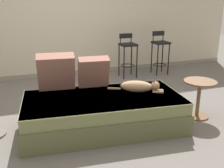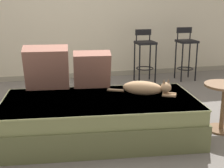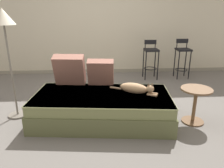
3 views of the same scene
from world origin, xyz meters
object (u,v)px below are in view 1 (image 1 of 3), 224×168
(couch, at_px, (103,112))
(bar_stool_by_doorway, at_px, (160,49))
(bar_stool_near_window, at_px, (128,51))
(throw_pillow_middle, at_px, (94,72))
(side_table, at_px, (199,94))
(cat, at_px, (139,86))
(throw_pillow_corner, at_px, (56,72))

(couch, xyz_separation_m, bar_stool_by_doorway, (1.94, 2.05, 0.34))
(bar_stool_near_window, bearing_deg, throw_pillow_middle, -125.81)
(bar_stool_near_window, bearing_deg, couch, -119.96)
(bar_stool_near_window, distance_m, side_table, 2.20)
(bar_stool_near_window, xyz_separation_m, side_table, (0.15, -2.18, -0.21))
(cat, bearing_deg, throw_pillow_corner, 156.72)
(throw_pillow_corner, bearing_deg, cat, -23.28)
(couch, bearing_deg, throw_pillow_corner, 138.60)
(throw_pillow_corner, height_order, bar_stool_by_doorway, throw_pillow_corner)
(throw_pillow_corner, relative_size, bar_stool_near_window, 0.56)
(throw_pillow_corner, relative_size, bar_stool_by_doorway, 0.55)
(throw_pillow_corner, relative_size, throw_pillow_middle, 1.16)
(side_table, bearing_deg, couch, 174.39)
(throw_pillow_middle, bearing_deg, cat, -37.09)
(couch, xyz_separation_m, side_table, (1.34, -0.13, 0.13))
(bar_stool_by_doorway, bearing_deg, side_table, -105.58)
(couch, xyz_separation_m, cat, (0.49, 0.02, 0.28))
(throw_pillow_middle, bearing_deg, bar_stool_near_window, 54.19)
(bar_stool_by_doorway, relative_size, side_table, 1.75)
(couch, height_order, bar_stool_near_window, bar_stool_near_window)
(throw_pillow_corner, distance_m, side_table, 1.96)
(couch, xyz_separation_m, throw_pillow_corner, (-0.50, 0.45, 0.46))
(cat, xyz_separation_m, side_table, (0.84, -0.15, -0.15))
(throw_pillow_corner, xyz_separation_m, bar_stool_by_doorway, (2.45, 1.60, -0.12))
(throw_pillow_corner, height_order, side_table, throw_pillow_corner)
(throw_pillow_middle, relative_size, side_table, 0.83)
(bar_stool_near_window, bearing_deg, bar_stool_by_doorway, 0.04)
(side_table, bearing_deg, bar_stool_by_doorway, 74.42)
(cat, bearing_deg, side_table, -9.90)
(cat, height_order, side_table, cat)
(throw_pillow_middle, bearing_deg, bar_stool_by_doorway, 40.22)
(bar_stool_by_doorway, bearing_deg, bar_stool_near_window, -179.96)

